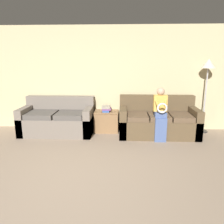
{
  "coord_description": "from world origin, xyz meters",
  "views": [
    {
      "loc": [
        0.74,
        -2.42,
        1.73
      ],
      "look_at": [
        0.54,
        1.83,
        0.72
      ],
      "focal_mm": 35.0,
      "sensor_mm": 36.0,
      "label": 1
    }
  ],
  "objects_px": {
    "couch_main": "(158,121)",
    "side_shelf": "(107,121)",
    "floor_lamp": "(208,70)",
    "book_stack": "(106,109)",
    "couch_side": "(58,120)",
    "child_left_seated": "(160,112)"
  },
  "relations": [
    {
      "from": "couch_side",
      "to": "child_left_seated",
      "type": "height_order",
      "value": "child_left_seated"
    },
    {
      "from": "couch_side",
      "to": "couch_main",
      "type": "bearing_deg",
      "value": -0.37
    },
    {
      "from": "floor_lamp",
      "to": "book_stack",
      "type": "bearing_deg",
      "value": -178.75
    },
    {
      "from": "floor_lamp",
      "to": "couch_side",
      "type": "bearing_deg",
      "value": -176.27
    },
    {
      "from": "book_stack",
      "to": "side_shelf",
      "type": "bearing_deg",
      "value": 37.65
    },
    {
      "from": "child_left_seated",
      "to": "side_shelf",
      "type": "bearing_deg",
      "value": 155.04
    },
    {
      "from": "side_shelf",
      "to": "floor_lamp",
      "type": "distance_m",
      "value": 2.68
    },
    {
      "from": "couch_side",
      "to": "book_stack",
      "type": "bearing_deg",
      "value": 8.76
    },
    {
      "from": "side_shelf",
      "to": "floor_lamp",
      "type": "relative_size",
      "value": 0.34
    },
    {
      "from": "couch_main",
      "to": "floor_lamp",
      "type": "height_order",
      "value": "floor_lamp"
    },
    {
      "from": "couch_main",
      "to": "child_left_seated",
      "type": "distance_m",
      "value": 0.48
    },
    {
      "from": "couch_main",
      "to": "book_stack",
      "type": "bearing_deg",
      "value": 171.05
    },
    {
      "from": "child_left_seated",
      "to": "couch_side",
      "type": "bearing_deg",
      "value": 170.84
    },
    {
      "from": "couch_side",
      "to": "book_stack",
      "type": "distance_m",
      "value": 1.2
    },
    {
      "from": "floor_lamp",
      "to": "couch_main",
      "type": "bearing_deg",
      "value": -167.86
    },
    {
      "from": "side_shelf",
      "to": "floor_lamp",
      "type": "bearing_deg",
      "value": 1.16
    },
    {
      "from": "couch_main",
      "to": "side_shelf",
      "type": "relative_size",
      "value": 3.03
    },
    {
      "from": "couch_side",
      "to": "child_left_seated",
      "type": "xyz_separation_m",
      "value": [
        2.38,
        -0.38,
        0.32
      ]
    },
    {
      "from": "floor_lamp",
      "to": "side_shelf",
      "type": "bearing_deg",
      "value": -178.84
    },
    {
      "from": "side_shelf",
      "to": "book_stack",
      "type": "distance_m",
      "value": 0.32
    },
    {
      "from": "child_left_seated",
      "to": "floor_lamp",
      "type": "distance_m",
      "value": 1.57
    },
    {
      "from": "child_left_seated",
      "to": "floor_lamp",
      "type": "relative_size",
      "value": 0.65
    }
  ]
}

